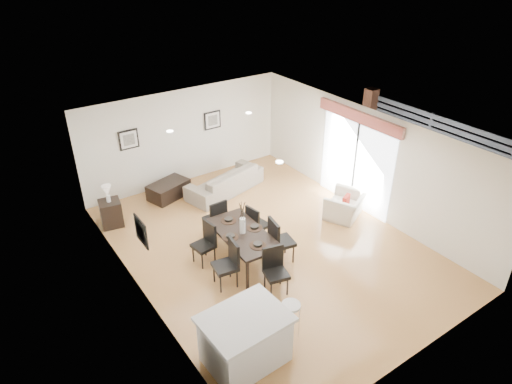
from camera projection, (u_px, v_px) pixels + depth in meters
ground at (268, 245)px, 10.57m from camera, size 8.00×8.00×0.00m
wall_back at (185, 136)px, 12.77m from camera, size 6.00×0.04×2.70m
wall_front at (421, 300)px, 7.05m from camera, size 6.00×0.04×2.70m
wall_left at (137, 240)px, 8.42m from camera, size 0.04×8.00×2.70m
wall_right at (365, 161)px, 11.40m from camera, size 0.04×8.00×2.70m
ceiling at (269, 137)px, 9.25m from camera, size 6.00×8.00×0.02m
sofa at (225, 181)px, 12.64m from camera, size 2.44×1.42×0.67m
armchair at (345, 206)px, 11.50m from camera, size 1.26×1.20×0.64m
courtyard_plant_a at (435, 177)px, 12.80m from camera, size 0.70×0.63×0.69m
courtyard_plant_b at (385, 148)px, 14.57m from camera, size 0.47×0.47×0.68m
dining_table at (243, 235)px, 9.74m from camera, size 0.99×1.85×0.75m
dining_chair_wnear at (229, 261)px, 9.14m from camera, size 0.52×0.52×1.03m
dining_chair_wfar at (206, 240)px, 9.82m from camera, size 0.48×0.48×0.95m
dining_chair_enear at (278, 238)px, 9.78m from camera, size 0.56×0.56×1.07m
dining_chair_efar at (256, 223)px, 10.44m from camera, size 0.48×0.48×0.95m
dining_chair_head at (275, 267)px, 9.01m from camera, size 0.54×0.54×0.99m
dining_chair_foot at (217, 217)px, 10.60m from camera, size 0.46×0.46×0.99m
vase at (242, 220)px, 9.55m from camera, size 0.97×1.48×0.75m
coffee_table at (169, 190)px, 12.42m from camera, size 1.22×0.94×0.43m
side_table at (111, 213)px, 11.16m from camera, size 0.58×0.58×0.66m
table_lamp at (107, 191)px, 10.86m from camera, size 0.23×0.23×0.43m
cushion at (346, 201)px, 11.29m from camera, size 0.33×0.22×0.31m
kitchen_island at (245, 339)px, 7.49m from camera, size 1.41×1.10×0.96m
bar_stool at (291, 309)px, 7.89m from camera, size 0.34×0.34×0.74m
framed_print_back_left at (129, 140)px, 11.81m from camera, size 0.52×0.04×0.52m
framed_print_back_right at (212, 120)px, 13.05m from camera, size 0.52×0.04×0.52m
framed_print_left_wall at (141, 232)px, 8.15m from camera, size 0.04×0.52×0.52m
sliding_door at (357, 146)px, 11.43m from camera, size 0.12×2.70×2.57m
courtyard at (416, 138)px, 13.80m from camera, size 6.00×6.00×2.00m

